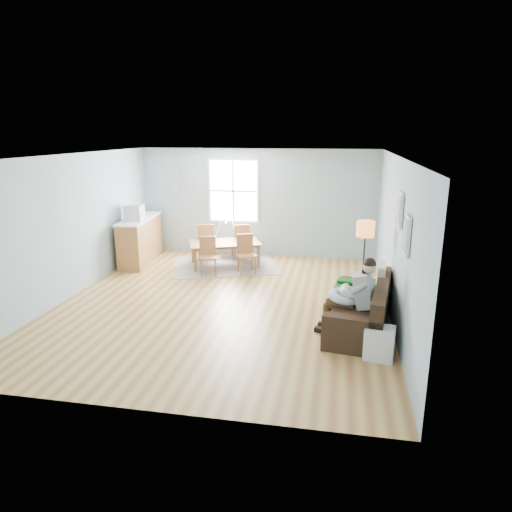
% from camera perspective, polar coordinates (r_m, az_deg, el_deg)
% --- Properties ---
extents(room, '(8.40, 9.40, 3.90)m').
position_cam_1_polar(room, '(8.07, -4.39, 10.43)').
color(room, '#955F34').
extents(window, '(1.32, 0.08, 1.62)m').
position_cam_1_polar(window, '(11.64, -2.82, 8.13)').
color(window, silver).
rests_on(window, room).
extents(pictures, '(0.05, 1.34, 0.74)m').
position_cam_1_polar(pictures, '(6.90, 17.91, 4.12)').
color(pictures, silver).
rests_on(pictures, room).
extents(wall_plates, '(0.67, 0.02, 0.66)m').
position_cam_1_polar(wall_plates, '(12.03, -9.43, 9.04)').
color(wall_plates, '#8A9FA6').
rests_on(wall_plates, room).
extents(sofa, '(1.14, 2.10, 0.81)m').
position_cam_1_polar(sofa, '(7.60, 13.21, -6.87)').
color(sofa, black).
rests_on(sofa, room).
extents(green_throw, '(1.03, 0.87, 0.04)m').
position_cam_1_polar(green_throw, '(8.15, 13.27, -3.62)').
color(green_throw, '#14591F').
rests_on(green_throw, sofa).
extents(beige_pillow, '(0.16, 0.48, 0.47)m').
position_cam_1_polar(beige_pillow, '(7.93, 15.31, -2.65)').
color(beige_pillow, beige).
rests_on(beige_pillow, sofa).
extents(father, '(0.94, 0.54, 1.28)m').
position_cam_1_polar(father, '(7.20, 12.14, -4.64)').
color(father, '#949497').
rests_on(father, sofa).
extents(nursing_pillow, '(0.54, 0.53, 0.20)m').
position_cam_1_polar(nursing_pillow, '(7.24, 10.94, -5.01)').
color(nursing_pillow, silver).
rests_on(nursing_pillow, father).
extents(infant, '(0.15, 0.37, 0.14)m').
position_cam_1_polar(infant, '(7.24, 11.01, -4.21)').
color(infant, silver).
rests_on(infant, nursing_pillow).
extents(toddler, '(0.52, 0.32, 0.79)m').
position_cam_1_polar(toddler, '(7.64, 12.98, -3.57)').
color(toddler, silver).
rests_on(toddler, sofa).
extents(floor_lamp, '(0.32, 0.32, 1.57)m').
position_cam_1_polar(floor_lamp, '(8.35, 13.49, 2.44)').
color(floor_lamp, black).
rests_on(floor_lamp, room).
extents(storage_cube, '(0.46, 0.42, 0.45)m').
position_cam_1_polar(storage_cube, '(6.76, 15.08, -10.45)').
color(storage_cube, silver).
rests_on(storage_cube, room).
extents(rug, '(2.85, 2.49, 0.01)m').
position_cam_1_polar(rug, '(10.91, -3.84, -1.21)').
color(rug, gray).
rests_on(rug, room).
extents(dining_table, '(1.87, 1.47, 0.58)m').
position_cam_1_polar(dining_table, '(10.83, -3.87, 0.23)').
color(dining_table, brown).
rests_on(dining_table, rug).
extents(chair_sw, '(0.48, 0.48, 0.85)m').
position_cam_1_polar(chair_sw, '(10.19, -6.03, 0.28)').
color(chair_sw, '#9C5F36').
rests_on(chair_sw, rug).
extents(chair_se, '(0.53, 0.53, 0.88)m').
position_cam_1_polar(chair_se, '(10.25, -1.27, 0.57)').
color(chair_se, '#9C5F36').
rests_on(chair_se, rug).
extents(chair_nw, '(0.53, 0.53, 0.92)m').
position_cam_1_polar(chair_nw, '(11.32, -6.30, 2.06)').
color(chair_nw, '#9C5F36').
rests_on(chair_nw, rug).
extents(chair_ne, '(0.54, 0.54, 0.89)m').
position_cam_1_polar(chair_ne, '(11.39, -1.91, 2.12)').
color(chair_ne, '#9C5F36').
rests_on(chair_ne, rug).
extents(counter, '(0.77, 1.99, 1.09)m').
position_cam_1_polar(counter, '(11.51, -14.24, 2.03)').
color(counter, brown).
rests_on(counter, room).
extents(monitor, '(0.43, 0.41, 0.37)m').
position_cam_1_polar(monitor, '(11.02, -15.01, 5.25)').
color(monitor, silver).
rests_on(monitor, counter).
extents(baby_swing, '(1.07, 1.09, 0.93)m').
position_cam_1_polar(baby_swing, '(11.54, -3.70, 1.83)').
color(baby_swing, silver).
rests_on(baby_swing, room).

